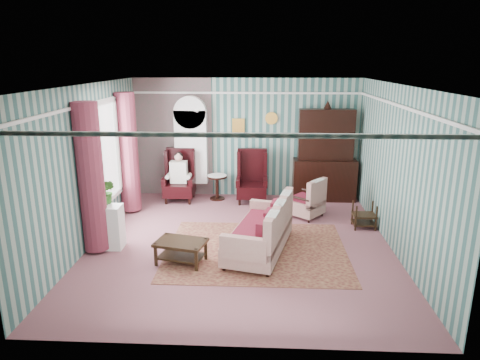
{
  "coord_description": "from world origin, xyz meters",
  "views": [
    {
      "loc": [
        0.36,
        -7.37,
        3.3
      ],
      "look_at": [
        -0.04,
        0.6,
        1.06
      ],
      "focal_mm": 32.0,
      "sensor_mm": 36.0,
      "label": 1
    }
  ],
  "objects_px": {
    "bookcase": "(191,152)",
    "sofa": "(259,228)",
    "dresser_hutch": "(325,152)",
    "coffee_table": "(181,252)",
    "wingback_right": "(252,177)",
    "wingback_left": "(179,176)",
    "seated_woman": "(179,177)",
    "nest_table": "(364,215)",
    "plant_stand": "(107,227)",
    "floral_armchair": "(306,193)",
    "round_side_table": "(217,187)"
  },
  "relations": [
    {
      "from": "bookcase",
      "to": "sofa",
      "type": "xyz_separation_m",
      "value": [
        1.69,
        -3.19,
        -0.66
      ]
    },
    {
      "from": "dresser_hutch",
      "to": "coffee_table",
      "type": "distance_m",
      "value": 4.68
    },
    {
      "from": "wingback_right",
      "to": "sofa",
      "type": "distance_m",
      "value": 2.81
    },
    {
      "from": "wingback_left",
      "to": "sofa",
      "type": "height_order",
      "value": "wingback_left"
    },
    {
      "from": "seated_woman",
      "to": "wingback_left",
      "type": "bearing_deg",
      "value": 0.0
    },
    {
      "from": "bookcase",
      "to": "seated_woman",
      "type": "bearing_deg",
      "value": -122.66
    },
    {
      "from": "nest_table",
      "to": "plant_stand",
      "type": "height_order",
      "value": "plant_stand"
    },
    {
      "from": "seated_woman",
      "to": "coffee_table",
      "type": "distance_m",
      "value": 3.38
    },
    {
      "from": "floral_armchair",
      "to": "bookcase",
      "type": "bearing_deg",
      "value": 102.22
    },
    {
      "from": "nest_table",
      "to": "wingback_right",
      "type": "bearing_deg",
      "value": 146.25
    },
    {
      "from": "bookcase",
      "to": "coffee_table",
      "type": "distance_m",
      "value": 3.82
    },
    {
      "from": "seated_woman",
      "to": "plant_stand",
      "type": "xyz_separation_m",
      "value": [
        -0.8,
        -2.75,
        -0.19
      ]
    },
    {
      "from": "bookcase",
      "to": "dresser_hutch",
      "type": "xyz_separation_m",
      "value": [
        3.25,
        -0.12,
        0.06
      ]
    },
    {
      "from": "bookcase",
      "to": "dresser_hutch",
      "type": "relative_size",
      "value": 0.95
    },
    {
      "from": "dresser_hutch",
      "to": "plant_stand",
      "type": "distance_m",
      "value": 5.31
    },
    {
      "from": "seated_woman",
      "to": "coffee_table",
      "type": "relative_size",
      "value": 1.44
    },
    {
      "from": "wingback_left",
      "to": "coffee_table",
      "type": "bearing_deg",
      "value": -79.02
    },
    {
      "from": "bookcase",
      "to": "floral_armchair",
      "type": "bearing_deg",
      "value": -26.47
    },
    {
      "from": "wingback_right",
      "to": "wingback_left",
      "type": "bearing_deg",
      "value": 180.0
    },
    {
      "from": "wingback_left",
      "to": "wingback_right",
      "type": "distance_m",
      "value": 1.75
    },
    {
      "from": "seated_woman",
      "to": "plant_stand",
      "type": "distance_m",
      "value": 2.87
    },
    {
      "from": "wingback_left",
      "to": "floral_armchair",
      "type": "xyz_separation_m",
      "value": [
        2.94,
        -0.95,
        -0.1
      ]
    },
    {
      "from": "sofa",
      "to": "bookcase",
      "type": "bearing_deg",
      "value": 41.72
    },
    {
      "from": "wingback_left",
      "to": "nest_table",
      "type": "height_order",
      "value": "wingback_left"
    },
    {
      "from": "bookcase",
      "to": "plant_stand",
      "type": "xyz_separation_m",
      "value": [
        -1.05,
        -3.14,
        -0.72
      ]
    },
    {
      "from": "floral_armchair",
      "to": "coffee_table",
      "type": "xyz_separation_m",
      "value": [
        -2.3,
        -2.35,
        -0.33
      ]
    },
    {
      "from": "dresser_hutch",
      "to": "sofa",
      "type": "bearing_deg",
      "value": -116.94
    },
    {
      "from": "coffee_table",
      "to": "sofa",
      "type": "bearing_deg",
      "value": 20.97
    },
    {
      "from": "wingback_left",
      "to": "wingback_right",
      "type": "bearing_deg",
      "value": 0.0
    },
    {
      "from": "nest_table",
      "to": "plant_stand",
      "type": "xyz_separation_m",
      "value": [
        -4.87,
        -1.2,
        0.13
      ]
    },
    {
      "from": "nest_table",
      "to": "sofa",
      "type": "relative_size",
      "value": 0.28
    },
    {
      "from": "bookcase",
      "to": "sofa",
      "type": "distance_m",
      "value": 3.67
    },
    {
      "from": "dresser_hutch",
      "to": "coffee_table",
      "type": "xyz_separation_m",
      "value": [
        -2.86,
        -3.57,
        -0.98
      ]
    },
    {
      "from": "floral_armchair",
      "to": "coffee_table",
      "type": "distance_m",
      "value": 3.3
    },
    {
      "from": "round_side_table",
      "to": "nest_table",
      "type": "height_order",
      "value": "round_side_table"
    },
    {
      "from": "bookcase",
      "to": "sofa",
      "type": "height_order",
      "value": "bookcase"
    },
    {
      "from": "plant_stand",
      "to": "round_side_table",
      "type": "bearing_deg",
      "value": 59.62
    },
    {
      "from": "sofa",
      "to": "coffee_table",
      "type": "height_order",
      "value": "sofa"
    },
    {
      "from": "plant_stand",
      "to": "coffee_table",
      "type": "relative_size",
      "value": 0.98
    },
    {
      "from": "dresser_hutch",
      "to": "nest_table",
      "type": "bearing_deg",
      "value": -72.61
    },
    {
      "from": "round_side_table",
      "to": "floral_armchair",
      "type": "distance_m",
      "value": 2.33
    },
    {
      "from": "coffee_table",
      "to": "round_side_table",
      "type": "bearing_deg",
      "value": 85.67
    },
    {
      "from": "dresser_hutch",
      "to": "round_side_table",
      "type": "bearing_deg",
      "value": -177.36
    },
    {
      "from": "wingback_right",
      "to": "nest_table",
      "type": "relative_size",
      "value": 2.31
    },
    {
      "from": "dresser_hutch",
      "to": "seated_woman",
      "type": "relative_size",
      "value": 2.0
    },
    {
      "from": "wingback_left",
      "to": "sofa",
      "type": "relative_size",
      "value": 0.64
    },
    {
      "from": "wingback_left",
      "to": "sofa",
      "type": "bearing_deg",
      "value": -55.23
    },
    {
      "from": "dresser_hutch",
      "to": "floral_armchair",
      "type": "relative_size",
      "value": 2.25
    },
    {
      "from": "seated_woman",
      "to": "dresser_hutch",
      "type": "bearing_deg",
      "value": 4.41
    },
    {
      "from": "plant_stand",
      "to": "wingback_right",
      "type": "bearing_deg",
      "value": 47.16
    }
  ]
}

